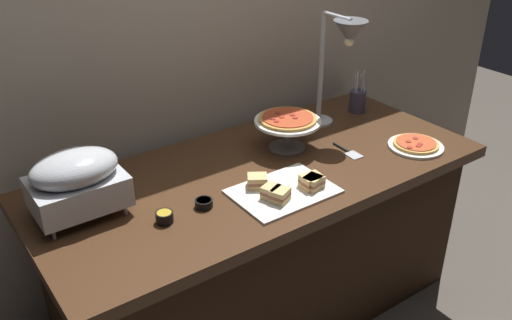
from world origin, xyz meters
TOP-DOWN VIEW (x-y plane):
  - ground_plane at (0.00, 0.00)m, footprint 8.00×8.00m
  - back_wall at (0.00, 0.50)m, footprint 4.40×0.04m
  - buffet_table at (0.00, 0.00)m, footprint 1.90×0.84m
  - chafing_dish at (-0.73, 0.10)m, footprint 0.32×0.23m
  - heat_lamp at (0.51, 0.09)m, footprint 0.15×0.31m
  - pizza_plate_front at (0.68, -0.24)m, footprint 0.25×0.25m
  - pizza_plate_center at (0.21, 0.09)m, footprint 0.29×0.29m
  - sandwich_platter at (-0.04, -0.21)m, footprint 0.39×0.28m
  - sauce_cup_near at (-0.51, -0.12)m, footprint 0.06×0.06m
  - sauce_cup_far at (-0.34, -0.11)m, footprint 0.07×0.07m
  - utensil_holder at (0.76, 0.21)m, footprint 0.08×0.08m
  - serving_spatula at (0.40, -0.10)m, footprint 0.06×0.17m

SIDE VIEW (x-z plane):
  - ground_plane at x=0.00m, z-range 0.00..0.00m
  - buffet_table at x=0.00m, z-range 0.01..0.77m
  - serving_spatula at x=0.40m, z-range 0.76..0.77m
  - pizza_plate_front at x=0.68m, z-range 0.76..0.79m
  - sauce_cup_far at x=-0.34m, z-range 0.76..0.79m
  - sandwich_platter at x=-0.04m, z-range 0.75..0.81m
  - sauce_cup_near at x=-0.51m, z-range 0.76..0.80m
  - utensil_holder at x=0.76m, z-range 0.71..0.93m
  - pizza_plate_center at x=0.21m, z-range 0.80..0.96m
  - chafing_dish at x=-0.73m, z-range 0.78..1.03m
  - heat_lamp at x=0.51m, z-range 0.91..1.46m
  - back_wall at x=0.00m, z-range 0.00..2.40m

